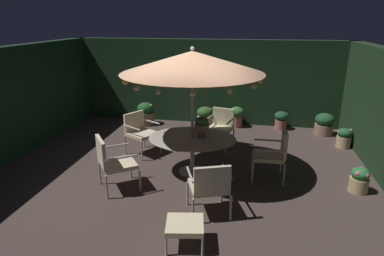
% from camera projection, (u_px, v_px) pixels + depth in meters
% --- Properties ---
extents(ground_plane, '(8.10, 7.36, 0.02)m').
position_uv_depth(ground_plane, '(183.00, 172.00, 6.73)').
color(ground_plane, '#423530').
extents(hedge_backdrop_rear, '(8.10, 0.30, 2.42)m').
position_uv_depth(hedge_backdrop_rear, '(207.00, 82.00, 9.64)').
color(hedge_backdrop_rear, '#19311A').
rests_on(hedge_backdrop_rear, ground_plane).
extents(hedge_backdrop_left, '(0.30, 7.36, 2.42)m').
position_uv_depth(hedge_backdrop_left, '(4.00, 106.00, 7.00)').
color(hedge_backdrop_left, black).
rests_on(hedge_backdrop_left, ground_plane).
extents(patio_dining_table, '(1.73, 1.42, 0.75)m').
position_uv_depth(patio_dining_table, '(192.00, 143.00, 6.50)').
color(patio_dining_table, '#B6B0AB').
rests_on(patio_dining_table, ground_plane).
extents(patio_umbrella, '(2.67, 2.67, 2.50)m').
position_uv_depth(patio_umbrella, '(192.00, 62.00, 5.99)').
color(patio_umbrella, '#B8ADAC').
rests_on(patio_umbrella, ground_plane).
extents(centerpiece_planter, '(0.30, 0.30, 0.44)m').
position_uv_depth(centerpiece_planter, '(202.00, 125.00, 6.41)').
color(centerpiece_planter, '#836850').
rests_on(centerpiece_planter, patio_dining_table).
extents(patio_chair_north, '(0.87, 0.87, 1.01)m').
position_uv_depth(patio_chair_north, '(112.00, 160.00, 5.85)').
color(patio_chair_north, '#B8ADA9').
rests_on(patio_chair_north, ground_plane).
extents(patio_chair_northeast, '(0.77, 0.75, 0.93)m').
position_uv_depth(patio_chair_northeast, '(210.00, 185.00, 5.05)').
color(patio_chair_northeast, '#B7B2A3').
rests_on(patio_chair_northeast, ground_plane).
extents(patio_chair_east, '(0.62, 0.60, 1.00)m').
position_uv_depth(patio_chair_east, '(274.00, 151.00, 6.27)').
color(patio_chair_east, '#B9AFAA').
rests_on(patio_chair_east, ground_plane).
extents(patio_chair_southeast, '(0.71, 0.70, 0.92)m').
position_uv_depth(patio_chair_southeast, '(221.00, 125.00, 7.88)').
color(patio_chair_southeast, '#B8B5A9').
rests_on(patio_chair_southeast, ground_plane).
extents(patio_chair_south, '(0.82, 0.82, 0.94)m').
position_uv_depth(patio_chair_south, '(139.00, 130.00, 7.50)').
color(patio_chair_south, '#B7B0AA').
rests_on(patio_chair_south, ground_plane).
extents(ottoman_footrest, '(0.58, 0.55, 0.36)m').
position_uv_depth(ottoman_footrest, '(185.00, 226.00, 4.46)').
color(ottoman_footrest, '#BAAFAB').
rests_on(ottoman_footrest, ground_plane).
extents(potted_plant_back_right, '(0.38, 0.38, 0.51)m').
position_uv_depth(potted_plant_back_right, '(281.00, 119.00, 9.21)').
color(potted_plant_back_right, '#A35E4C').
rests_on(potted_plant_back_right, ground_plane).
extents(potted_plant_front_corner, '(0.33, 0.33, 0.47)m').
position_uv_depth(potted_plant_front_corner, '(359.00, 179.00, 5.88)').
color(potted_plant_front_corner, tan).
rests_on(potted_plant_front_corner, ground_plane).
extents(potted_plant_right_near, '(0.45, 0.45, 0.58)m').
position_uv_depth(potted_plant_right_near, '(205.00, 116.00, 9.45)').
color(potted_plant_right_near, beige).
rests_on(potted_plant_right_near, ground_plane).
extents(potted_plant_back_left, '(0.41, 0.41, 0.59)m').
position_uv_depth(potted_plant_back_left, '(237.00, 116.00, 9.39)').
color(potted_plant_back_left, '#AA604E').
rests_on(potted_plant_back_left, ground_plane).
extents(potted_plant_back_center, '(0.34, 0.34, 0.49)m').
position_uv_depth(potted_plant_back_center, '(344.00, 137.00, 7.91)').
color(potted_plant_back_center, tan).
rests_on(potted_plant_back_center, ground_plane).
extents(potted_plant_left_far, '(0.49, 0.49, 0.59)m').
position_uv_depth(potted_plant_left_far, '(324.00, 124.00, 8.77)').
color(potted_plant_left_far, '#8C6956').
rests_on(potted_plant_left_far, ground_plane).
extents(potted_plant_left_near, '(0.52, 0.52, 0.65)m').
position_uv_depth(potted_plant_left_near, '(146.00, 114.00, 9.62)').
color(potted_plant_left_near, '#86634B').
rests_on(potted_plant_left_near, ground_plane).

